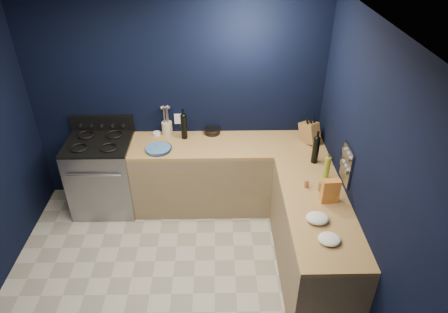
{
  "coord_description": "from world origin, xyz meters",
  "views": [
    {
      "loc": [
        0.48,
        -2.67,
        3.37
      ],
      "look_at": [
        0.55,
        1.0,
        1.0
      ],
      "focal_mm": 32.33,
      "sensor_mm": 36.0,
      "label": 1
    }
  ],
  "objects_px": {
    "gas_range": "(104,176)",
    "plate_stack": "(158,149)",
    "crouton_bag": "(330,191)",
    "utensil_crock": "(167,128)",
    "knife_block": "(310,133)"
  },
  "relations": [
    {
      "from": "gas_range",
      "to": "knife_block",
      "type": "distance_m",
      "value": 2.57
    },
    {
      "from": "gas_range",
      "to": "knife_block",
      "type": "xyz_separation_m",
      "value": [
        2.5,
        0.05,
        0.56
      ]
    },
    {
      "from": "plate_stack",
      "to": "utensil_crock",
      "type": "bearing_deg",
      "value": 80.0
    },
    {
      "from": "crouton_bag",
      "to": "utensil_crock",
      "type": "bearing_deg",
      "value": 137.57
    },
    {
      "from": "utensil_crock",
      "to": "crouton_bag",
      "type": "bearing_deg",
      "value": -38.68
    },
    {
      "from": "plate_stack",
      "to": "utensil_crock",
      "type": "relative_size",
      "value": 1.81
    },
    {
      "from": "plate_stack",
      "to": "crouton_bag",
      "type": "relative_size",
      "value": 1.17
    },
    {
      "from": "plate_stack",
      "to": "knife_block",
      "type": "distance_m",
      "value": 1.79
    },
    {
      "from": "utensil_crock",
      "to": "crouton_bag",
      "type": "height_order",
      "value": "crouton_bag"
    },
    {
      "from": "utensil_crock",
      "to": "crouton_bag",
      "type": "distance_m",
      "value": 2.16
    },
    {
      "from": "plate_stack",
      "to": "crouton_bag",
      "type": "height_order",
      "value": "crouton_bag"
    },
    {
      "from": "plate_stack",
      "to": "knife_block",
      "type": "relative_size",
      "value": 1.18
    },
    {
      "from": "gas_range",
      "to": "plate_stack",
      "type": "xyz_separation_m",
      "value": [
        0.72,
        -0.12,
        0.46
      ]
    },
    {
      "from": "plate_stack",
      "to": "knife_block",
      "type": "height_order",
      "value": "knife_block"
    },
    {
      "from": "plate_stack",
      "to": "knife_block",
      "type": "xyz_separation_m",
      "value": [
        1.78,
        0.17,
        0.1
      ]
    }
  ]
}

